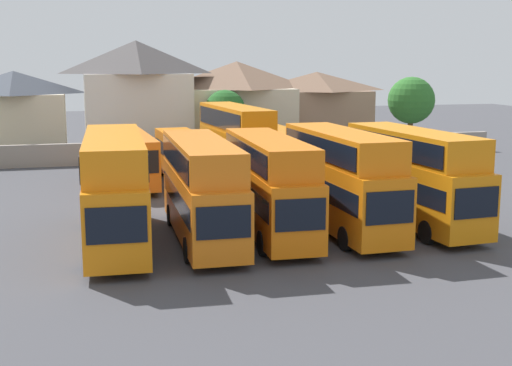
# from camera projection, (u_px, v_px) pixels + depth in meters

# --- Properties ---
(ground) EXTENTS (140.00, 140.00, 0.00)m
(ground) POSITION_uv_depth(u_px,v_px,m) (205.00, 176.00, 50.43)
(ground) COLOR #424247
(depot_boundary_wall) EXTENTS (56.00, 0.50, 1.80)m
(depot_boundary_wall) POSITION_uv_depth(u_px,v_px,m) (189.00, 151.00, 57.35)
(depot_boundary_wall) COLOR gray
(depot_boundary_wall) RESTS_ON ground
(bus_1) EXTENTS (3.10, 11.94, 5.01)m
(bus_1) POSITION_uv_depth(u_px,v_px,m) (115.00, 183.00, 31.23)
(bus_1) COLOR orange
(bus_1) RESTS_ON ground
(bus_2) EXTENTS (2.74, 11.02, 4.72)m
(bus_2) POSITION_uv_depth(u_px,v_px,m) (202.00, 185.00, 31.81)
(bus_2) COLOR orange
(bus_2) RESTS_ON ground
(bus_3) EXTENTS (2.80, 10.65, 4.72)m
(bus_3) POSITION_uv_depth(u_px,v_px,m) (269.00, 181.00, 32.77)
(bus_3) COLOR orange
(bus_3) RESTS_ON ground
(bus_4) EXTENTS (2.74, 10.34, 4.96)m
(bus_4) POSITION_uv_depth(u_px,v_px,m) (341.00, 176.00, 33.44)
(bus_4) COLOR orange
(bus_4) RESTS_ON ground
(bus_5) EXTENTS (3.22, 10.39, 4.90)m
(bus_5) POSITION_uv_depth(u_px,v_px,m) (413.00, 173.00, 34.57)
(bus_5) COLOR orange
(bus_5) RESTS_ON ground
(bus_6) EXTENTS (2.91, 11.19, 3.47)m
(bus_6) POSITION_uv_depth(u_px,v_px,m) (130.00, 155.00, 46.61)
(bus_6) COLOR orange
(bus_6) RESTS_ON ground
(bus_7) EXTENTS (2.93, 10.31, 3.32)m
(bus_7) POSITION_uv_depth(u_px,v_px,m) (184.00, 155.00, 47.56)
(bus_7) COLOR orange
(bus_7) RESTS_ON ground
(bus_8) EXTENTS (3.22, 11.36, 5.23)m
(bus_8) POSITION_uv_depth(u_px,v_px,m) (236.00, 139.00, 47.86)
(bus_8) COLOR orange
(bus_8) RESTS_ON ground
(bus_9) EXTENTS (2.67, 11.03, 3.41)m
(bus_9) POSITION_uv_depth(u_px,v_px,m) (284.00, 151.00, 48.91)
(bus_9) COLOR orange
(bus_9) RESTS_ON ground
(house_terrace_left) EXTENTS (8.90, 6.86, 7.46)m
(house_terrace_left) POSITION_uv_depth(u_px,v_px,m) (15.00, 113.00, 60.36)
(house_terrace_left) COLOR beige
(house_terrace_left) RESTS_ON ground
(house_terrace_centre) EXTENTS (9.75, 7.09, 10.12)m
(house_terrace_centre) POSITION_uv_depth(u_px,v_px,m) (137.00, 96.00, 61.88)
(house_terrace_centre) COLOR silver
(house_terrace_centre) RESTS_ON ground
(house_terrace_right) EXTENTS (10.45, 8.28, 8.28)m
(house_terrace_right) POSITION_uv_depth(u_px,v_px,m) (237.00, 104.00, 65.39)
(house_terrace_right) COLOR beige
(house_terrace_right) RESTS_ON ground
(house_terrace_far_right) EXTENTS (10.24, 6.54, 7.26)m
(house_terrace_far_right) POSITION_uv_depth(u_px,v_px,m) (316.00, 108.00, 67.52)
(house_terrace_far_right) COLOR #9E7A60
(house_terrace_far_right) RESTS_ON ground
(tree_behind_wall) EXTENTS (3.62, 3.62, 5.83)m
(tree_behind_wall) POSITION_uv_depth(u_px,v_px,m) (225.00, 111.00, 60.09)
(tree_behind_wall) COLOR brown
(tree_behind_wall) RESTS_ON ground
(tree_right_of_lot) EXTENTS (4.05, 4.05, 6.97)m
(tree_right_of_lot) POSITION_uv_depth(u_px,v_px,m) (411.00, 101.00, 59.49)
(tree_right_of_lot) COLOR brown
(tree_right_of_lot) RESTS_ON ground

